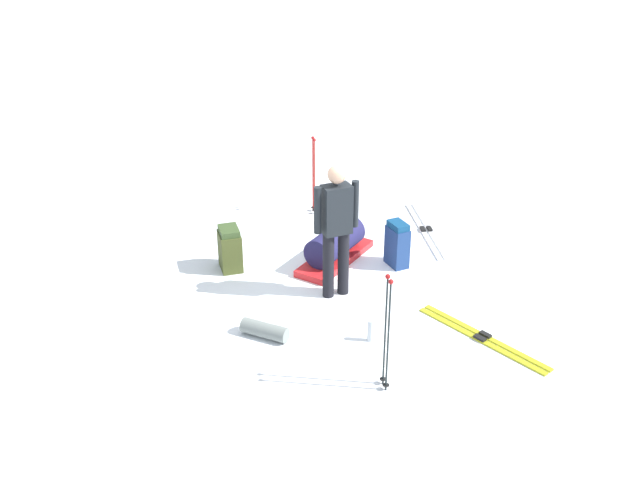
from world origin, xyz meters
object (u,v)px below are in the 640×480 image
at_px(skier_standing, 336,224).
at_px(sleeping_mat_rolled, 265,330).
at_px(ski_poles_planted_far, 387,328).
at_px(thermos_bottle, 370,331).
at_px(gear_sled, 335,246).
at_px(ski_pair_near, 426,230).
at_px(ski_poles_planted_near, 314,171).
at_px(backpack_large_dark, 230,249).
at_px(backpack_bright, 397,244).
at_px(ski_pair_far, 482,338).

xyz_separation_m(skier_standing, sleeping_mat_rolled, (1.00, -0.74, -0.86)).
bearing_deg(sleeping_mat_rolled, skier_standing, 143.61).
xyz_separation_m(ski_poles_planted_far, thermos_bottle, (-0.82, -0.16, -0.58)).
distance_m(gear_sled, thermos_bottle, 1.92).
height_order(ski_pair_near, sleeping_mat_rolled, sleeping_mat_rolled).
relative_size(ski_poles_planted_far, gear_sled, 0.93).
xyz_separation_m(ski_poles_planted_near, sleeping_mat_rolled, (3.43, -0.27, -0.58)).
bearing_deg(backpack_large_dark, ski_poles_planted_near, 153.29).
bearing_deg(gear_sled, sleeping_mat_rolled, -20.03).
relative_size(backpack_bright, ski_poles_planted_near, 0.52).
distance_m(skier_standing, ski_pair_far, 2.12).
xyz_separation_m(ski_poles_planted_far, sleeping_mat_rolled, (-0.80, -1.34, -0.62)).
bearing_deg(ski_pair_near, ski_pair_far, 10.07).
bearing_deg(ski_poles_planted_far, backpack_large_dark, -139.55).
distance_m(sleeping_mat_rolled, thermos_bottle, 1.18).
height_order(backpack_large_dark, ski_poles_planted_far, ski_poles_planted_far).
bearing_deg(sleeping_mat_rolled, gear_sled, 159.97).
bearing_deg(gear_sled, ski_pair_far, 45.59).
bearing_deg(backpack_large_dark, backpack_bright, 96.87).
height_order(skier_standing, ski_poles_planted_near, skier_standing).
height_order(ski_pair_far, sleeping_mat_rolled, sleeping_mat_rolled).
height_order(ski_pair_far, ski_poles_planted_far, ski_poles_planted_far).
xyz_separation_m(ski_pair_near, backpack_large_dark, (1.34, -2.63, 0.28)).
distance_m(backpack_large_dark, backpack_bright, 2.19).
bearing_deg(ski_pair_near, skier_standing, -32.61).
relative_size(ski_pair_far, gear_sled, 0.98).
bearing_deg(thermos_bottle, ski_pair_near, 165.06).
bearing_deg(thermos_bottle, backpack_bright, 169.97).
distance_m(ski_pair_near, thermos_bottle, 2.98).
bearing_deg(backpack_bright, ski_pair_far, 29.24).
distance_m(ski_pair_near, backpack_large_dark, 2.96).
relative_size(ski_poles_planted_far, sleeping_mat_rolled, 2.33).
bearing_deg(skier_standing, ski_poles_planted_far, 18.39).
bearing_deg(ski_poles_planted_near, ski_poles_planted_far, 14.25).
distance_m(ski_poles_planted_far, gear_sled, 2.80).
relative_size(ski_pair_near, backpack_bright, 2.99).
distance_m(ski_pair_far, backpack_large_dark, 3.43).
relative_size(ski_pair_far, sleeping_mat_rolled, 2.48).
xyz_separation_m(backpack_large_dark, ski_poles_planted_near, (-1.87, 0.94, 0.39)).
distance_m(ski_pair_near, ski_poles_planted_far, 3.82).
bearing_deg(ski_pair_far, backpack_bright, -150.76).
relative_size(backpack_large_dark, gear_sled, 0.43).
relative_size(skier_standing, ski_pair_near, 0.91).
xyz_separation_m(backpack_bright, thermos_bottle, (1.80, -0.32, -0.17)).
bearing_deg(gear_sled, backpack_large_dark, -77.13).
bearing_deg(backpack_bright, skier_standing, -42.97).
height_order(sleeping_mat_rolled, thermos_bottle, thermos_bottle).
height_order(ski_poles_planted_near, sleeping_mat_rolled, ski_poles_planted_near).
xyz_separation_m(ski_pair_near, backpack_bright, (1.08, -0.45, 0.29)).
xyz_separation_m(ski_pair_far, ski_poles_planted_far, (0.95, -1.10, 0.70)).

